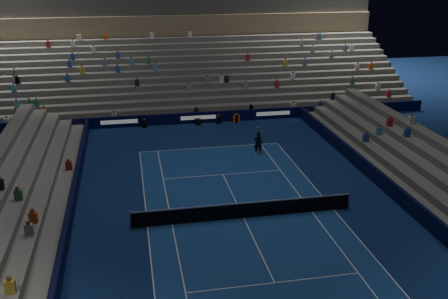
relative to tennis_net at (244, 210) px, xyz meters
The scene contains 9 objects.
ground 0.50m from the tennis_net, ahead, with size 90.00×90.00×0.00m, color #0D214F.
court_surface 0.50m from the tennis_net, ahead, with size 10.97×23.77×0.01m, color navy.
sponsor_barrier_far 18.50m from the tennis_net, 90.00° to the left, with size 44.00×0.25×1.00m, color #080932.
sponsor_barrier_east 9.70m from the tennis_net, ahead, with size 0.25×37.00×1.00m, color black.
sponsor_barrier_west 9.70m from the tennis_net, behind, with size 0.25×37.00×1.00m, color black.
grandstand_main 28.05m from the tennis_net, 90.00° to the left, with size 44.00×15.20×11.20m.
tennis_net is the anchor object (origin of this frame).
tennis_player 10.35m from the tennis_net, 71.11° to the left, with size 0.66×0.43×1.80m, color black.
broadcast_camera 17.99m from the tennis_net, 90.26° to the left, with size 0.55×0.91×0.53m.
Camera 1 is at (-6.02, -25.48, 13.97)m, focal length 41.06 mm.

